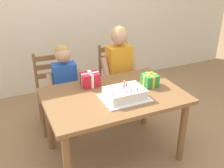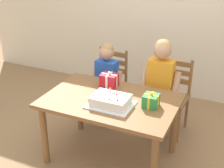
{
  "view_description": "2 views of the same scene",
  "coord_description": "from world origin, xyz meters",
  "px_view_note": "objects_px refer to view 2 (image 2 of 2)",
  "views": [
    {
      "loc": [
        -0.97,
        -2.1,
        1.94
      ],
      "look_at": [
        -0.03,
        -0.03,
        0.86
      ],
      "focal_mm": 42.68,
      "sensor_mm": 36.0,
      "label": 1
    },
    {
      "loc": [
        1.18,
        -2.55,
        2.2
      ],
      "look_at": [
        0.02,
        -0.01,
        0.9
      ],
      "focal_mm": 49.88,
      "sensor_mm": 36.0,
      "label": 2
    }
  ],
  "objects_px": {
    "birthday_cake": "(111,101)",
    "chair_right": "(170,96)",
    "chair_left": "(108,84)",
    "gift_box_red_large": "(109,80)",
    "gift_box_beside_cake": "(151,101)",
    "dining_table": "(111,107)",
    "child_older": "(160,80)",
    "child_younger": "(107,77)"
  },
  "relations": [
    {
      "from": "gift_box_beside_cake",
      "to": "birthday_cake",
      "type": "bearing_deg",
      "value": -158.24
    },
    {
      "from": "dining_table",
      "to": "gift_box_red_large",
      "type": "height_order",
      "value": "gift_box_red_large"
    },
    {
      "from": "gift_box_beside_cake",
      "to": "dining_table",
      "type": "bearing_deg",
      "value": -177.18
    },
    {
      "from": "birthday_cake",
      "to": "child_younger",
      "type": "height_order",
      "value": "child_younger"
    },
    {
      "from": "dining_table",
      "to": "child_older",
      "type": "xyz_separation_m",
      "value": [
        0.34,
        0.6,
        0.12
      ]
    },
    {
      "from": "gift_box_beside_cake",
      "to": "chair_right",
      "type": "bearing_deg",
      "value": 89.72
    },
    {
      "from": "gift_box_red_large",
      "to": "gift_box_beside_cake",
      "type": "xyz_separation_m",
      "value": [
        0.56,
        -0.25,
        -0.01
      ]
    },
    {
      "from": "chair_left",
      "to": "gift_box_beside_cake",
      "type": "bearing_deg",
      "value": -43.46
    },
    {
      "from": "gift_box_red_large",
      "to": "child_older",
      "type": "bearing_deg",
      "value": 34.01
    },
    {
      "from": "gift_box_red_large",
      "to": "chair_left",
      "type": "distance_m",
      "value": 0.69
    },
    {
      "from": "child_younger",
      "to": "child_older",
      "type": "bearing_deg",
      "value": -0.03
    },
    {
      "from": "birthday_cake",
      "to": "gift_box_beside_cake",
      "type": "xyz_separation_m",
      "value": [
        0.36,
        0.14,
        0.01
      ]
    },
    {
      "from": "chair_right",
      "to": "child_younger",
      "type": "xyz_separation_m",
      "value": [
        -0.75,
        -0.21,
        0.2
      ]
    },
    {
      "from": "gift_box_beside_cake",
      "to": "child_younger",
      "type": "xyz_separation_m",
      "value": [
        -0.75,
        0.58,
        -0.12
      ]
    },
    {
      "from": "child_younger",
      "to": "birthday_cake",
      "type": "bearing_deg",
      "value": -61.92
    },
    {
      "from": "birthday_cake",
      "to": "child_younger",
      "type": "relative_size",
      "value": 0.4
    },
    {
      "from": "gift_box_red_large",
      "to": "gift_box_beside_cake",
      "type": "distance_m",
      "value": 0.62
    },
    {
      "from": "birthday_cake",
      "to": "gift_box_red_large",
      "type": "relative_size",
      "value": 2.36
    },
    {
      "from": "birthday_cake",
      "to": "child_older",
      "type": "xyz_separation_m",
      "value": [
        0.29,
        0.73,
        -0.02
      ]
    },
    {
      "from": "chair_left",
      "to": "child_older",
      "type": "relative_size",
      "value": 0.74
    },
    {
      "from": "chair_left",
      "to": "gift_box_red_large",
      "type": "bearing_deg",
      "value": -63.18
    },
    {
      "from": "birthday_cake",
      "to": "chair_right",
      "type": "xyz_separation_m",
      "value": [
        0.37,
        0.94,
        -0.31
      ]
    },
    {
      "from": "gift_box_red_large",
      "to": "child_younger",
      "type": "height_order",
      "value": "child_younger"
    },
    {
      "from": "gift_box_beside_cake",
      "to": "chair_right",
      "type": "relative_size",
      "value": 0.17
    },
    {
      "from": "gift_box_beside_cake",
      "to": "chair_left",
      "type": "relative_size",
      "value": 0.17
    },
    {
      "from": "gift_box_beside_cake",
      "to": "chair_right",
      "type": "distance_m",
      "value": 0.86
    },
    {
      "from": "gift_box_red_large",
      "to": "chair_left",
      "type": "xyz_separation_m",
      "value": [
        -0.27,
        0.54,
        -0.33
      ]
    },
    {
      "from": "child_younger",
      "to": "dining_table",
      "type": "bearing_deg",
      "value": -61.16
    },
    {
      "from": "gift_box_red_large",
      "to": "gift_box_beside_cake",
      "type": "height_order",
      "value": "gift_box_red_large"
    },
    {
      "from": "dining_table",
      "to": "gift_box_beside_cake",
      "type": "bearing_deg",
      "value": 2.82
    },
    {
      "from": "dining_table",
      "to": "child_younger",
      "type": "height_order",
      "value": "child_younger"
    },
    {
      "from": "dining_table",
      "to": "child_older",
      "type": "distance_m",
      "value": 0.7
    },
    {
      "from": "gift_box_red_large",
      "to": "child_older",
      "type": "relative_size",
      "value": 0.15
    },
    {
      "from": "dining_table",
      "to": "child_younger",
      "type": "xyz_separation_m",
      "value": [
        -0.33,
        0.6,
        0.04
      ]
    },
    {
      "from": "child_older",
      "to": "child_younger",
      "type": "relative_size",
      "value": 1.13
    },
    {
      "from": "dining_table",
      "to": "gift_box_beside_cake",
      "type": "relative_size",
      "value": 8.53
    },
    {
      "from": "chair_right",
      "to": "gift_box_red_large",
      "type": "bearing_deg",
      "value": -136.45
    },
    {
      "from": "gift_box_red_large",
      "to": "chair_right",
      "type": "xyz_separation_m",
      "value": [
        0.57,
        0.54,
        -0.33
      ]
    },
    {
      "from": "chair_left",
      "to": "chair_right",
      "type": "height_order",
      "value": "same"
    },
    {
      "from": "gift_box_red_large",
      "to": "chair_right",
      "type": "distance_m",
      "value": 0.85
    },
    {
      "from": "chair_left",
      "to": "dining_table",
      "type": "bearing_deg",
      "value": -62.82
    },
    {
      "from": "gift_box_beside_cake",
      "to": "child_older",
      "type": "xyz_separation_m",
      "value": [
        -0.08,
        0.58,
        -0.04
      ]
    }
  ]
}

